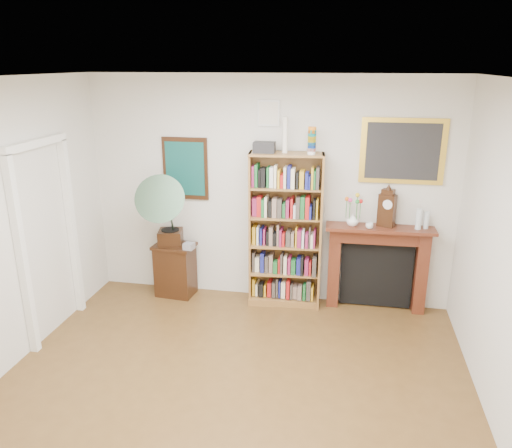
{
  "coord_description": "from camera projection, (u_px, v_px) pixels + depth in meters",
  "views": [
    {
      "loc": [
        0.96,
        -3.39,
        2.93
      ],
      "look_at": [
        0.02,
        1.6,
        1.27
      ],
      "focal_mm": 35.0,
      "sensor_mm": 36.0,
      "label": 1
    }
  ],
  "objects": [
    {
      "name": "bottle_right",
      "position": [
        426.0,
        220.0,
        5.78
      ],
      "size": [
        0.06,
        0.06,
        0.2
      ],
      "primitive_type": "cylinder",
      "color": "silver",
      "rests_on": "fireplace"
    },
    {
      "name": "side_cabinet",
      "position": [
        175.0,
        270.0,
        6.48
      ],
      "size": [
        0.54,
        0.41,
        0.69
      ],
      "primitive_type": "cube",
      "rotation": [
        0.0,
        0.0,
        -0.09
      ],
      "color": "black",
      "rests_on": "floor"
    },
    {
      "name": "gramophone",
      "position": [
        164.0,
        206.0,
        6.09
      ],
      "size": [
        0.73,
        0.84,
        0.97
      ],
      "rotation": [
        0.0,
        0.0,
        0.21
      ],
      "color": "black",
      "rests_on": "side_cabinet"
    },
    {
      "name": "mantel_clock",
      "position": [
        387.0,
        209.0,
        5.82
      ],
      "size": [
        0.22,
        0.18,
        0.45
      ],
      "rotation": [
        0.0,
        0.0,
        -0.43
      ],
      "color": "black",
      "rests_on": "fireplace"
    },
    {
      "name": "bookshelf",
      "position": [
        285.0,
        222.0,
        6.03
      ],
      "size": [
        0.91,
        0.39,
        2.2
      ],
      "rotation": [
        0.0,
        0.0,
        0.09
      ],
      "color": "brown",
      "rests_on": "floor"
    },
    {
      "name": "door_casing",
      "position": [
        46.0,
        224.0,
        5.36
      ],
      "size": [
        0.08,
        1.02,
        2.17
      ],
      "color": "white",
      "rests_on": "left_wall"
    },
    {
      "name": "teacup",
      "position": [
        369.0,
        226.0,
        5.79
      ],
      "size": [
        0.11,
        0.11,
        0.07
      ],
      "primitive_type": "imported",
      "rotation": [
        0.0,
        0.0,
        0.34
      ],
      "color": "silver",
      "rests_on": "fireplace"
    },
    {
      "name": "fireplace",
      "position": [
        377.0,
        260.0,
        6.05
      ],
      "size": [
        1.28,
        0.34,
        1.07
      ],
      "rotation": [
        0.0,
        0.0,
        0.03
      ],
      "color": "#4A1A11",
      "rests_on": "floor"
    },
    {
      "name": "gilt_painting",
      "position": [
        403.0,
        151.0,
        5.68
      ],
      "size": [
        0.95,
        0.04,
        0.75
      ],
      "color": "gold",
      "rests_on": "back_wall"
    },
    {
      "name": "small_picture",
      "position": [
        269.0,
        113.0,
        5.82
      ],
      "size": [
        0.26,
        0.04,
        0.3
      ],
      "color": "white",
      "rests_on": "back_wall"
    },
    {
      "name": "cd_stack",
      "position": [
        189.0,
        246.0,
        6.22
      ],
      "size": [
        0.14,
        0.14,
        0.08
      ],
      "primitive_type": "cube",
      "rotation": [
        0.0,
        0.0,
        -0.16
      ],
      "color": "#A4A3AE",
      "rests_on": "side_cabinet"
    },
    {
      "name": "flower_vase",
      "position": [
        353.0,
        220.0,
        5.88
      ],
      "size": [
        0.16,
        0.16,
        0.14
      ],
      "primitive_type": "imported",
      "rotation": [
        0.0,
        0.0,
        -0.14
      ],
      "color": "white",
      "rests_on": "fireplace"
    },
    {
      "name": "bottle_left",
      "position": [
        419.0,
        219.0,
        5.75
      ],
      "size": [
        0.07,
        0.07,
        0.24
      ],
      "primitive_type": "cylinder",
      "color": "silver",
      "rests_on": "fireplace"
    },
    {
      "name": "room",
      "position": [
        215.0,
        271.0,
        3.8
      ],
      "size": [
        4.51,
        5.01,
        2.81
      ],
      "color": "#543819",
      "rests_on": "ground"
    },
    {
      "name": "teal_poster",
      "position": [
        185.0,
        169.0,
        6.23
      ],
      "size": [
        0.58,
        0.04,
        0.78
      ],
      "color": "black",
      "rests_on": "back_wall"
    }
  ]
}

